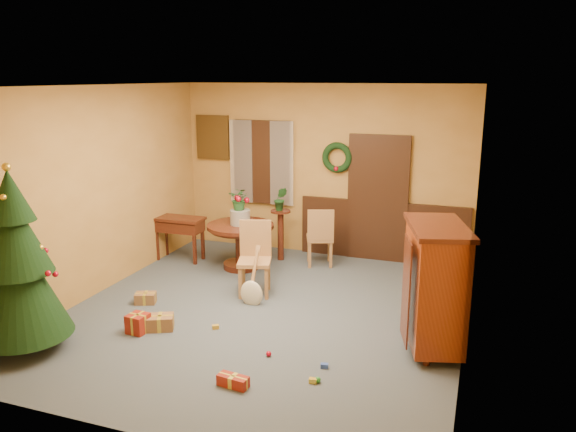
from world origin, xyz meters
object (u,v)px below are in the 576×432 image
at_px(christmas_tree, 18,265).
at_px(sideboard, 435,283).
at_px(dining_table, 241,238).
at_px(chair_near, 255,255).
at_px(writing_desk, 179,228).

bearing_deg(christmas_tree, sideboard, 20.34).
relative_size(dining_table, chair_near, 1.02).
height_order(christmas_tree, sideboard, christmas_tree).
xyz_separation_m(writing_desk, sideboard, (4.30, -1.81, 0.22)).
xyz_separation_m(dining_table, christmas_tree, (-1.14, -3.35, 0.50)).
bearing_deg(writing_desk, dining_table, -2.62).
xyz_separation_m(dining_table, chair_near, (0.62, -0.88, 0.05)).
bearing_deg(christmas_tree, dining_table, 71.19).
bearing_deg(chair_near, christmas_tree, -125.49).
bearing_deg(sideboard, writing_desk, 157.21).
height_order(dining_table, sideboard, sideboard).
height_order(chair_near, christmas_tree, christmas_tree).
bearing_deg(sideboard, christmas_tree, -159.66).
bearing_deg(dining_table, sideboard, -29.05).
bearing_deg(chair_near, writing_desk, 152.05).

